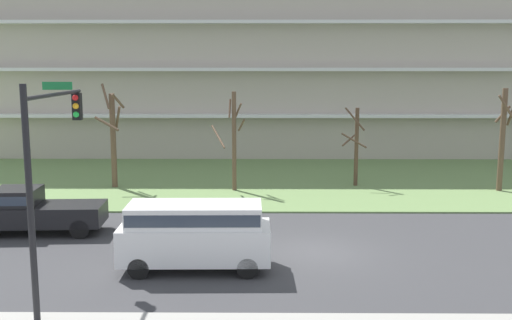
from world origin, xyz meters
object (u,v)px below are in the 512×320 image
(van_white_near_left, at_px, (195,231))
(tree_right, at_px, (503,137))
(tree_far_left, at_px, (113,136))
(tree_center, at_px, (356,145))
(traffic_signal_mast, at_px, (49,156))
(tree_left, at_px, (233,139))
(pickup_black_center_right, at_px, (33,210))

(van_white_near_left, bearing_deg, tree_right, 38.45)
(tree_far_left, xyz_separation_m, van_white_near_left, (6.16, -13.74, -1.66))
(van_white_near_left, bearing_deg, tree_center, 60.33)
(tree_right, height_order, traffic_signal_mast, traffic_signal_mast)
(van_white_near_left, bearing_deg, tree_far_left, 113.14)
(tree_right, distance_m, traffic_signal_mast, 25.28)
(tree_left, distance_m, tree_right, 14.95)
(tree_far_left, relative_size, pickup_black_center_right, 1.10)
(pickup_black_center_right, bearing_deg, traffic_signal_mast, 112.15)
(tree_left, xyz_separation_m, pickup_black_center_right, (-8.10, -8.46, -1.96))
(traffic_signal_mast, bearing_deg, tree_far_left, 97.86)
(pickup_black_center_right, bearing_deg, van_white_near_left, 145.79)
(tree_far_left, relative_size, traffic_signal_mast, 0.91)
(tree_right, relative_size, traffic_signal_mast, 0.88)
(tree_far_left, xyz_separation_m, tree_center, (13.95, 0.51, -0.58))
(tree_left, bearing_deg, traffic_signal_mast, -106.04)
(pickup_black_center_right, bearing_deg, tree_center, -149.97)
(van_white_near_left, xyz_separation_m, pickup_black_center_right, (-7.35, 4.49, -0.38))
(tree_right, bearing_deg, van_white_near_left, -140.52)
(tree_center, xyz_separation_m, traffic_signal_mast, (-11.63, -17.29, 2.02))
(tree_right, bearing_deg, pickup_black_center_right, -159.88)
(tree_far_left, height_order, tree_center, tree_far_left)
(van_white_near_left, bearing_deg, tree_left, 85.67)
(tree_center, height_order, van_white_near_left, tree_center)
(pickup_black_center_right, bearing_deg, tree_left, -136.54)
(tree_left, height_order, van_white_near_left, tree_left)
(tree_center, relative_size, pickup_black_center_right, 0.85)
(tree_left, xyz_separation_m, tree_center, (7.04, 1.30, -0.51))
(tree_left, relative_size, tree_right, 0.97)
(van_white_near_left, bearing_deg, traffic_signal_mast, -142.72)
(tree_far_left, xyz_separation_m, pickup_black_center_right, (-1.19, -9.25, -2.04))
(tree_center, relative_size, traffic_signal_mast, 0.71)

